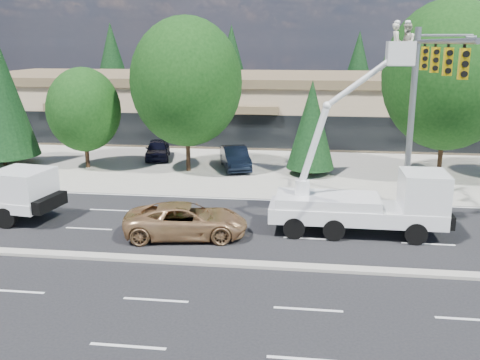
# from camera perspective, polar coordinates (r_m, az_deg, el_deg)

# --- Properties ---
(ground) EXTENTS (140.00, 140.00, 0.00)m
(ground) POSITION_cam_1_polar(r_m,az_deg,el_deg) (21.09, -6.54, -8.69)
(ground) COLOR black
(ground) RESTS_ON ground
(concrete_apron) EXTENTS (140.00, 22.00, 0.01)m
(concrete_apron) POSITION_cam_1_polar(r_m,az_deg,el_deg) (39.96, 0.28, 2.54)
(concrete_apron) COLOR gray
(concrete_apron) RESTS_ON ground
(road_median) EXTENTS (120.00, 0.55, 0.12)m
(road_median) POSITION_cam_1_polar(r_m,az_deg,el_deg) (21.07, -6.54, -8.54)
(road_median) COLOR gray
(road_median) RESTS_ON ground
(strip_mall) EXTENTS (50.40, 15.40, 5.50)m
(strip_mall) POSITION_cam_1_polar(r_m,az_deg,el_deg) (49.31, 1.74, 8.13)
(strip_mall) COLOR tan
(strip_mall) RESTS_ON ground
(tree_front_c) EXTENTS (4.85, 4.85, 6.73)m
(tree_front_c) POSITION_cam_1_polar(r_m,az_deg,el_deg) (37.16, -16.32, 7.21)
(tree_front_c) COLOR #332114
(tree_front_c) RESTS_ON ground
(tree_front_d) EXTENTS (7.17, 7.17, 9.95)m
(tree_front_d) POSITION_cam_1_polar(r_m,az_deg,el_deg) (34.78, -5.74, 10.37)
(tree_front_d) COLOR #332114
(tree_front_d) RESTS_ON ground
(tree_front_e) EXTENTS (3.06, 3.06, 6.03)m
(tree_front_e) POSITION_cam_1_polar(r_m,az_deg,el_deg) (34.17, 7.63, 5.87)
(tree_front_e) COLOR #332114
(tree_front_e) RESTS_ON ground
(tree_front_f) EXTENTS (7.81, 7.81, 10.83)m
(tree_front_f) POSITION_cam_1_polar(r_m,az_deg,el_deg) (34.83, 21.30, 10.33)
(tree_front_f) COLOR #332114
(tree_front_f) RESTS_ON ground
(tree_back_a) EXTENTS (5.33, 5.33, 10.51)m
(tree_back_a) POSITION_cam_1_polar(r_m,az_deg,el_deg) (65.00, -13.47, 11.76)
(tree_back_a) COLOR #332114
(tree_back_a) RESTS_ON ground
(tree_back_b) EXTENTS (5.18, 5.18, 10.22)m
(tree_back_b) POSITION_cam_1_polar(r_m,az_deg,el_deg) (61.50, -0.90, 11.86)
(tree_back_b) COLOR #332114
(tree_back_b) RESTS_ON ground
(tree_back_c) EXTENTS (4.83, 4.83, 9.53)m
(tree_back_c) POSITION_cam_1_polar(r_m,az_deg,el_deg) (61.10, 12.47, 11.17)
(tree_back_c) COLOR #332114
(tree_back_c) RESTS_ON ground
(tree_back_d) EXTENTS (4.48, 4.48, 8.84)m
(tree_back_d) POSITION_cam_1_polar(r_m,az_deg,el_deg) (63.28, 23.50, 10.10)
(tree_back_d) COLOR #332114
(tree_back_d) RESTS_ON ground
(signal_mast) EXTENTS (2.76, 10.16, 9.00)m
(signal_mast) POSITION_cam_1_polar(r_m,az_deg,el_deg) (26.46, 18.93, 8.92)
(signal_mast) COLOR gray
(signal_mast) RESTS_ON ground
(bucket_truck) EXTENTS (7.59, 2.51, 9.13)m
(bucket_truck) POSITION_cam_1_polar(r_m,az_deg,el_deg) (24.02, 13.72, -1.32)
(bucket_truck) COLOR white
(bucket_truck) RESTS_ON ground
(traffic_cone_b) EXTENTS (0.40, 0.40, 0.70)m
(traffic_cone_b) POSITION_cam_1_polar(r_m,az_deg,el_deg) (24.61, -6.80, -4.41)
(traffic_cone_b) COLOR #F55107
(traffic_cone_b) RESTS_ON ground
(traffic_cone_c) EXTENTS (0.40, 0.40, 0.70)m
(traffic_cone_c) POSITION_cam_1_polar(r_m,az_deg,el_deg) (24.28, -3.06, -4.60)
(traffic_cone_c) COLOR #F55107
(traffic_cone_c) RESTS_ON ground
(minivan) EXTENTS (5.65, 3.25, 1.48)m
(minivan) POSITION_cam_1_polar(r_m,az_deg,el_deg) (23.45, -5.76, -4.32)
(minivan) COLOR tan
(minivan) RESTS_ON ground
(parked_car_west) EXTENTS (2.50, 4.39, 1.41)m
(parked_car_west) POSITION_cam_1_polar(r_m,az_deg,el_deg) (39.50, -8.78, 3.26)
(parked_car_west) COLOR black
(parked_car_west) RESTS_ON ground
(parked_car_east) EXTENTS (2.81, 4.80, 1.49)m
(parked_car_east) POSITION_cam_1_polar(r_m,az_deg,el_deg) (35.93, -0.51, 2.39)
(parked_car_east) COLOR black
(parked_car_east) RESTS_ON ground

